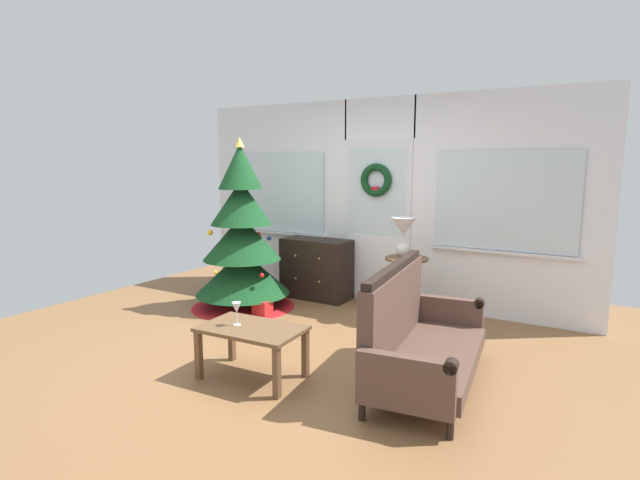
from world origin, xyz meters
name	(u,v)px	position (x,y,z in m)	size (l,w,h in m)	color
ground_plane	(286,352)	(0.00, 0.00, 0.00)	(6.76, 6.76, 0.00)	brown
back_wall_with_door	(378,201)	(0.00, 2.08, 1.28)	(5.20, 0.19, 2.55)	white
christmas_tree	(242,246)	(-1.30, 0.97, 0.76)	(1.27, 1.27, 2.06)	#4C331E
dresser_cabinet	(316,269)	(-0.74, 1.79, 0.39)	(0.91, 0.46, 0.78)	black
settee_sofa	(416,337)	(1.26, 0.02, 0.38)	(0.89, 1.71, 0.96)	black
side_table	(406,276)	(0.62, 1.48, 0.51)	(0.50, 0.48, 0.72)	brown
table_lamp	(404,231)	(0.56, 1.52, 1.01)	(0.28, 0.28, 0.44)	silver
coffee_table	(252,335)	(0.08, -0.60, 0.37)	(0.87, 0.56, 0.44)	brown
wine_glass	(237,309)	(-0.06, -0.62, 0.58)	(0.08, 0.08, 0.20)	silver
gift_box	(263,308)	(-0.86, 0.78, 0.09)	(0.19, 0.17, 0.19)	red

